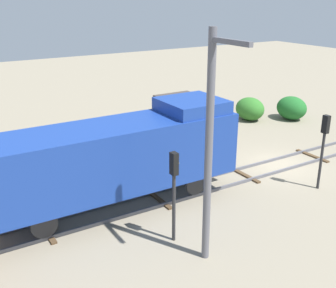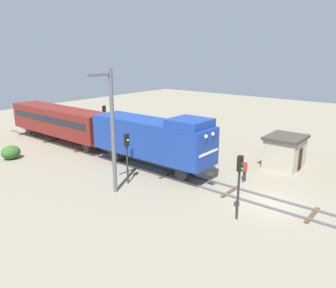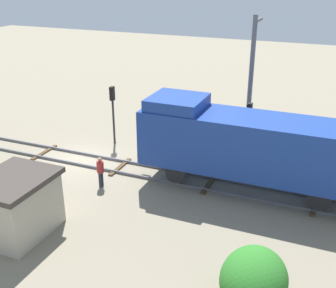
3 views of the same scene
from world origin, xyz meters
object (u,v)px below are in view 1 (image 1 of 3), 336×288
Objects in this scene: traffic_signal_mid at (174,180)px; locomotive at (123,153)px; traffic_signal_near at (324,138)px; worker_near_track at (216,146)px; catenary_mast at (210,146)px; relay_hut at (184,117)px.

locomotive is at bearing 8.98° from traffic_signal_mid.
worker_near_track is at bearing 22.65° from traffic_signal_near.
relay_hut is at bearing -30.10° from catenary_mast.
traffic_signal_near is at bearing -173.52° from relay_hut.
traffic_signal_near is at bearing -88.71° from traffic_signal_mid.
locomotive is at bearing 67.24° from worker_near_track.
traffic_signal_mid reaches higher than relay_hut.
locomotive reaches higher than traffic_signal_mid.
relay_hut is at bearing -53.85° from worker_near_track.
traffic_signal_mid is at bearing 90.05° from worker_near_track.
traffic_signal_mid is at bearing -171.02° from locomotive.
relay_hut is (7.50, -8.21, -1.38)m from locomotive.
traffic_signal_mid reaches higher than worker_near_track.
locomotive is 5.42m from catenary_mast.
catenary_mast reaches higher than relay_hut.
traffic_signal_mid is 13.39m from relay_hut.
traffic_signal_near is 8.88m from catenary_mast.
catenary_mast is at bearing -169.55° from locomotive.
catenary_mast is at bearing -166.56° from traffic_signal_mid.
traffic_signal_mid is 1.09× the size of relay_hut.
locomotive is 3.31× the size of relay_hut.
traffic_signal_mid is 8.91m from worker_near_track.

